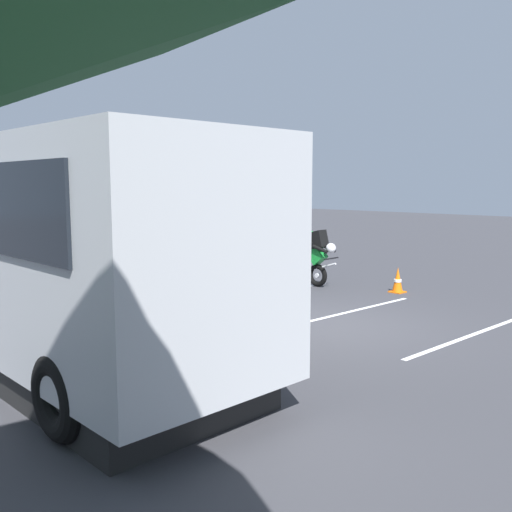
{
  "coord_description": "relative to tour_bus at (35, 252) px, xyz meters",
  "views": [
    {
      "loc": [
        -6.67,
        8.23,
        2.68
      ],
      "look_at": [
        2.25,
        -0.36,
        1.1
      ],
      "focal_mm": 39.47,
      "sensor_mm": 36.0,
      "label": 1
    }
  ],
  "objects": [
    {
      "name": "parked_motorcycle_silver",
      "position": [
        0.37,
        -2.21,
        -1.16
      ],
      "size": [
        2.04,
        0.68,
        0.99
      ],
      "color": "black",
      "rests_on": "ground_plane"
    },
    {
      "name": "bay_line_b",
      "position": [
        -4.23,
        -5.97,
        -1.64
      ],
      "size": [
        0.23,
        4.18,
        0.01
      ],
      "color": "white",
      "rests_on": "ground_plane"
    },
    {
      "name": "bay_line_e",
      "position": [
        3.7,
        -5.97,
        -1.64
      ],
      "size": [
        0.24,
        4.54,
        0.01
      ],
      "color": "white",
      "rests_on": "ground_plane"
    },
    {
      "name": "spectator_right",
      "position": [
        1.27,
        -3.0,
        -0.55
      ],
      "size": [
        0.57,
        0.33,
        1.82
      ],
      "color": "black",
      "rests_on": "ground_plane"
    },
    {
      "name": "spectator_far_right",
      "position": [
        2.29,
        -2.92,
        -0.64
      ],
      "size": [
        0.58,
        0.35,
        1.7
      ],
      "color": "black",
      "rests_on": "ground_plane"
    },
    {
      "name": "spectator_left",
      "position": [
        -0.9,
        -3.09,
        -0.56
      ],
      "size": [
        0.57,
        0.39,
        1.8
      ],
      "color": "black",
      "rests_on": "ground_plane"
    },
    {
      "name": "ground_plane",
      "position": [
        -1.94,
        -4.7,
        -1.64
      ],
      "size": [
        80.0,
        80.0,
        0.0
      ],
      "primitive_type": "plane",
      "color": "#38383D"
    },
    {
      "name": "spectator_centre",
      "position": [
        0.11,
        -2.99,
        -0.55
      ],
      "size": [
        0.58,
        0.36,
        1.82
      ],
      "color": "black",
      "rests_on": "ground_plane"
    },
    {
      "name": "tour_bus",
      "position": [
        0.0,
        0.0,
        0.0
      ],
      "size": [
        9.04,
        2.62,
        3.25
      ],
      "color": "#B7BABF",
      "rests_on": "ground_plane"
    },
    {
      "name": "stunt_motorcycle",
      "position": [
        1.01,
        -7.76,
        -0.6
      ],
      "size": [
        1.93,
        0.58,
        1.84
      ],
      "color": "black",
      "rests_on": "ground_plane"
    },
    {
      "name": "bay_line_c",
      "position": [
        -1.59,
        -5.97,
        -1.64
      ],
      "size": [
        0.23,
        4.2,
        0.01
      ],
      "color": "white",
      "rests_on": "ground_plane"
    },
    {
      "name": "bay_line_d",
      "position": [
        1.05,
        -5.97,
        -1.64
      ],
      "size": [
        0.24,
        4.65,
        0.01
      ],
      "color": "white",
      "rests_on": "ground_plane"
    },
    {
      "name": "traffic_cone",
      "position": [
        -1.11,
        -8.59,
        -1.34
      ],
      "size": [
        0.34,
        0.34,
        0.63
      ],
      "color": "orange",
      "rests_on": "ground_plane"
    },
    {
      "name": "spectator_far_left",
      "position": [
        -1.81,
        -2.81,
        -0.6
      ],
      "size": [
        0.57,
        0.33,
        1.76
      ],
      "color": "#473823",
      "rests_on": "ground_plane"
    }
  ]
}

